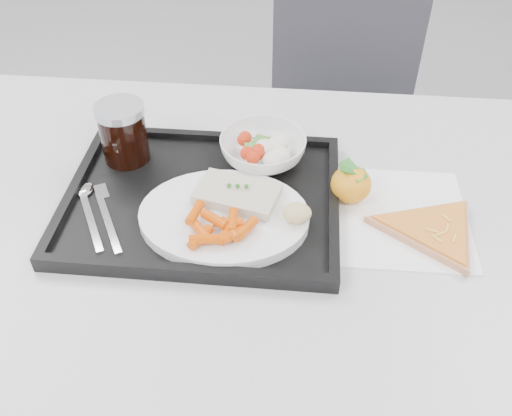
{
  "coord_description": "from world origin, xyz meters",
  "views": [
    {
      "loc": [
        0.08,
        -0.39,
        1.39
      ],
      "look_at": [
        0.02,
        0.29,
        0.77
      ],
      "focal_mm": 40.0,
      "sensor_mm": 36.0,
      "label": 1
    }
  ],
  "objects_px": {
    "chair": "(343,100)",
    "salad_bowl": "(263,149)",
    "tray": "(203,200)",
    "dinner_plate": "(224,217)",
    "pizza_slice": "(433,230)",
    "table": "(247,240)",
    "tangerine": "(351,184)",
    "cola_glass": "(123,132)"
  },
  "relations": [
    {
      "from": "chair",
      "to": "salad_bowl",
      "type": "relative_size",
      "value": 6.11
    },
    {
      "from": "tray",
      "to": "dinner_plate",
      "type": "relative_size",
      "value": 1.67
    },
    {
      "from": "pizza_slice",
      "to": "chair",
      "type": "bearing_deg",
      "value": 98.08
    },
    {
      "from": "chair",
      "to": "pizza_slice",
      "type": "xyz_separation_m",
      "value": [
        0.11,
        -0.74,
        0.22
      ]
    },
    {
      "from": "pizza_slice",
      "to": "tray",
      "type": "bearing_deg",
      "value": 174.02
    },
    {
      "from": "table",
      "to": "dinner_plate",
      "type": "distance_m",
      "value": 0.1
    },
    {
      "from": "tray",
      "to": "tangerine",
      "type": "relative_size",
      "value": 5.3
    },
    {
      "from": "tangerine",
      "to": "pizza_slice",
      "type": "bearing_deg",
      "value": -28.82
    },
    {
      "from": "salad_bowl",
      "to": "pizza_slice",
      "type": "xyz_separation_m",
      "value": [
        0.28,
        -0.15,
        -0.03
      ]
    },
    {
      "from": "tray",
      "to": "dinner_plate",
      "type": "bearing_deg",
      "value": -50.96
    },
    {
      "from": "chair",
      "to": "dinner_plate",
      "type": "height_order",
      "value": "chair"
    },
    {
      "from": "salad_bowl",
      "to": "pizza_slice",
      "type": "distance_m",
      "value": 0.32
    },
    {
      "from": "chair",
      "to": "tangerine",
      "type": "distance_m",
      "value": 0.72
    },
    {
      "from": "table",
      "to": "cola_glass",
      "type": "bearing_deg",
      "value": 154.98
    },
    {
      "from": "salad_bowl",
      "to": "cola_glass",
      "type": "bearing_deg",
      "value": -176.33
    },
    {
      "from": "salad_bowl",
      "to": "cola_glass",
      "type": "distance_m",
      "value": 0.25
    },
    {
      "from": "table",
      "to": "pizza_slice",
      "type": "xyz_separation_m",
      "value": [
        0.3,
        -0.03,
        0.08
      ]
    },
    {
      "from": "chair",
      "to": "tangerine",
      "type": "bearing_deg",
      "value": -91.95
    },
    {
      "from": "tray",
      "to": "pizza_slice",
      "type": "bearing_deg",
      "value": -5.98
    },
    {
      "from": "chair",
      "to": "salad_bowl",
      "type": "height_order",
      "value": "chair"
    },
    {
      "from": "dinner_plate",
      "to": "tray",
      "type": "bearing_deg",
      "value": 129.04
    },
    {
      "from": "salad_bowl",
      "to": "table",
      "type": "bearing_deg",
      "value": -97.31
    },
    {
      "from": "table",
      "to": "cola_glass",
      "type": "relative_size",
      "value": 11.11
    },
    {
      "from": "cola_glass",
      "to": "tangerine",
      "type": "bearing_deg",
      "value": -8.98
    },
    {
      "from": "chair",
      "to": "cola_glass",
      "type": "relative_size",
      "value": 8.61
    },
    {
      "from": "tangerine",
      "to": "pizza_slice",
      "type": "xyz_separation_m",
      "value": [
        0.13,
        -0.07,
        -0.02
      ]
    },
    {
      "from": "table",
      "to": "dinner_plate",
      "type": "height_order",
      "value": "dinner_plate"
    },
    {
      "from": "tray",
      "to": "tangerine",
      "type": "bearing_deg",
      "value": 7.38
    },
    {
      "from": "dinner_plate",
      "to": "tangerine",
      "type": "xyz_separation_m",
      "value": [
        0.2,
        0.09,
        0.01
      ]
    },
    {
      "from": "tray",
      "to": "pizza_slice",
      "type": "distance_m",
      "value": 0.37
    },
    {
      "from": "table",
      "to": "dinner_plate",
      "type": "bearing_deg",
      "value": -127.29
    },
    {
      "from": "dinner_plate",
      "to": "tangerine",
      "type": "height_order",
      "value": "tangerine"
    },
    {
      "from": "salad_bowl",
      "to": "tangerine",
      "type": "bearing_deg",
      "value": -27.08
    },
    {
      "from": "dinner_plate",
      "to": "salad_bowl",
      "type": "distance_m",
      "value": 0.17
    },
    {
      "from": "chair",
      "to": "cola_glass",
      "type": "xyz_separation_m",
      "value": [
        -0.42,
        -0.61,
        0.28
      ]
    },
    {
      "from": "cola_glass",
      "to": "tangerine",
      "type": "relative_size",
      "value": 1.27
    },
    {
      "from": "salad_bowl",
      "to": "tangerine",
      "type": "height_order",
      "value": "tangerine"
    },
    {
      "from": "table",
      "to": "tray",
      "type": "distance_m",
      "value": 0.11
    },
    {
      "from": "table",
      "to": "salad_bowl",
      "type": "distance_m",
      "value": 0.16
    },
    {
      "from": "table",
      "to": "tray",
      "type": "xyz_separation_m",
      "value": [
        -0.08,
        0.01,
        0.08
      ]
    },
    {
      "from": "pizza_slice",
      "to": "tangerine",
      "type": "bearing_deg",
      "value": 151.18
    },
    {
      "from": "tray",
      "to": "cola_glass",
      "type": "relative_size",
      "value": 4.17
    }
  ]
}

